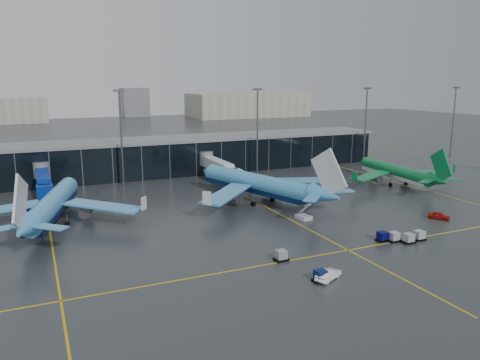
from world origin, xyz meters
name	(u,v)px	position (x,y,z in m)	size (l,w,h in m)	color
ground	(255,232)	(0.00, 0.00, 0.00)	(600.00, 600.00, 0.00)	#282B2D
terminal_pier	(166,156)	(0.00, 62.00, 5.42)	(142.00, 17.00, 10.70)	black
jet_bridges	(43,180)	(-35.00, 42.99, 4.55)	(94.00, 27.50, 7.20)	#595B60
flood_masts	(193,131)	(5.00, 50.00, 13.81)	(203.00, 0.50, 25.50)	#595B60
distant_hangars	(156,107)	(49.94, 270.08, 8.79)	(260.00, 71.00, 22.00)	#B2AD99
taxi_lines	(275,212)	(10.00, 10.61, 0.01)	(220.00, 120.00, 0.02)	gold
airliner_arkefly	(51,192)	(-33.99, 20.89, 6.54)	(37.39, 42.58, 13.09)	#449BDF
airliner_klm_near	(257,172)	(10.04, 19.90, 6.99)	(39.94, 45.48, 13.98)	#3D8FCA
airliner_aer_lingus	(395,164)	(52.71, 21.51, 5.72)	(32.69, 37.23, 11.44)	#0D7037
baggage_carts	(371,246)	(13.48, -16.48, 0.76)	(29.22, 11.38, 1.70)	black
mobile_airstair	(304,215)	(12.72, 3.47, 0.77)	(2.51, 3.40, 3.45)	silver
service_van_red	(439,216)	(37.99, -7.83, 0.72)	(1.69, 4.20, 1.43)	#A9130D
service_van_white	(328,274)	(0.16, -23.45, 0.79)	(1.68, 4.82, 1.59)	white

